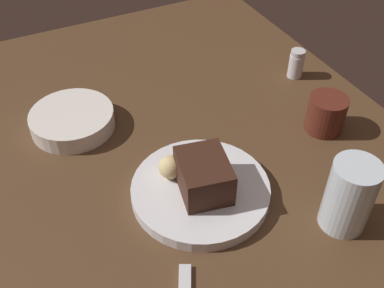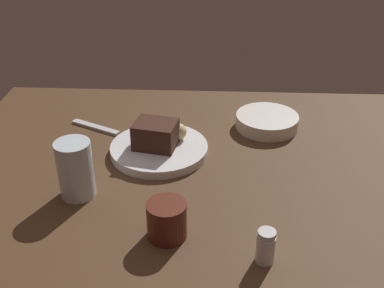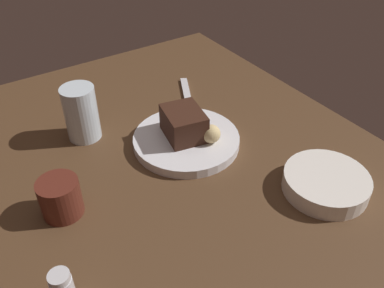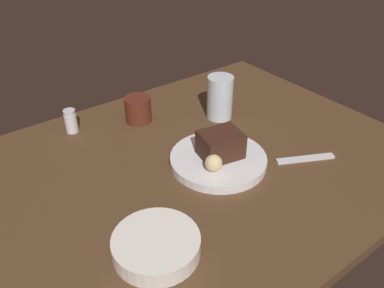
% 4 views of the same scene
% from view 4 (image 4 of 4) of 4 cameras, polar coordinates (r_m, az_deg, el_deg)
% --- Properties ---
extents(dining_table, '(1.20, 0.84, 0.03)m').
position_cam_4_polar(dining_table, '(0.98, -1.85, -4.34)').
color(dining_table, '#4C331E').
rests_on(dining_table, ground).
extents(dessert_plate, '(0.24, 0.24, 0.02)m').
position_cam_4_polar(dessert_plate, '(0.98, 3.77, -2.29)').
color(dessert_plate, silver).
rests_on(dessert_plate, dining_table).
extents(chocolate_cake_slice, '(0.11, 0.10, 0.06)m').
position_cam_4_polar(chocolate_cake_slice, '(0.96, 4.10, -0.06)').
color(chocolate_cake_slice, '#381E14').
rests_on(chocolate_cake_slice, dessert_plate).
extents(bread_roll, '(0.04, 0.04, 0.04)m').
position_cam_4_polar(bread_roll, '(0.92, 3.09, -2.73)').
color(bread_roll, '#DBC184').
rests_on(bread_roll, dessert_plate).
extents(salt_shaker, '(0.03, 0.03, 0.07)m').
position_cam_4_polar(salt_shaker, '(1.14, -16.96, 3.17)').
color(salt_shaker, silver).
rests_on(salt_shaker, dining_table).
extents(water_glass, '(0.07, 0.07, 0.13)m').
position_cam_4_polar(water_glass, '(1.16, 4.01, 6.68)').
color(water_glass, silver).
rests_on(water_glass, dining_table).
extents(side_bowl, '(0.17, 0.17, 0.04)m').
position_cam_4_polar(side_bowl, '(0.77, -5.14, -14.24)').
color(side_bowl, white).
rests_on(side_bowl, dining_table).
extents(coffee_cup, '(0.08, 0.08, 0.07)m').
position_cam_4_polar(coffee_cup, '(1.16, -7.73, 4.95)').
color(coffee_cup, '#562319').
rests_on(coffee_cup, dining_table).
extents(dessert_spoon, '(0.14, 0.08, 0.01)m').
position_cam_4_polar(dessert_spoon, '(1.04, 15.91, -2.03)').
color(dessert_spoon, silver).
rests_on(dessert_spoon, dining_table).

